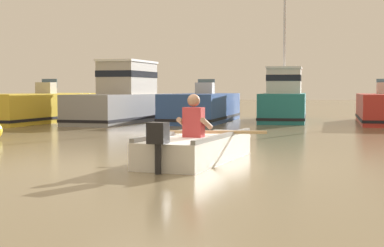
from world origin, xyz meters
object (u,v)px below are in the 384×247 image
(moored_boat_yellow, at_px, (39,108))
(moored_boat_blue, at_px, (202,108))
(rowboat_with_person, at_px, (198,147))
(moored_boat_grey, at_px, (124,99))
(moored_boat_teal, at_px, (284,100))

(moored_boat_yellow, height_order, moored_boat_blue, moored_boat_yellow)
(rowboat_with_person, bearing_deg, moored_boat_grey, 109.53)
(moored_boat_blue, bearing_deg, rowboat_with_person, -84.46)
(moored_boat_yellow, bearing_deg, moored_boat_teal, 11.09)
(moored_boat_grey, distance_m, moored_boat_teal, 6.36)
(rowboat_with_person, xyz_separation_m, moored_boat_teal, (1.98, 13.27, 0.57))
(moored_boat_yellow, relative_size, moored_boat_grey, 1.04)
(moored_boat_grey, distance_m, moored_boat_blue, 3.08)
(rowboat_with_person, relative_size, moored_boat_yellow, 0.53)
(moored_boat_yellow, distance_m, moored_boat_teal, 9.61)
(moored_boat_grey, xyz_separation_m, moored_boat_teal, (6.21, 1.35, -0.07))
(rowboat_with_person, height_order, moored_boat_yellow, moored_boat_yellow)
(moored_boat_grey, xyz_separation_m, moored_boat_blue, (3.03, 0.43, -0.36))
(rowboat_with_person, xyz_separation_m, moored_boat_grey, (-4.23, 11.92, 0.63))
(rowboat_with_person, bearing_deg, moored_boat_teal, 81.50)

